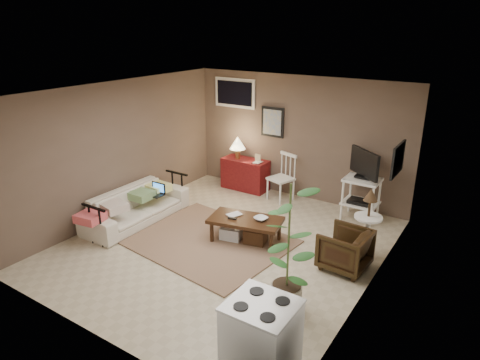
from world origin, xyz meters
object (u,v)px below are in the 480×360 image
Objects in this scene: red_console at (245,171)px; armchair at (345,248)px; spindle_chair at (281,179)px; tv_stand at (362,184)px; potted_plant at (288,245)px; coffee_table at (245,228)px; side_table at (369,215)px; sofa at (136,201)px; stove at (261,340)px.

armchair is (2.87, -1.87, -0.06)m from red_console.
spindle_chair is at bearing -128.48° from armchair.
potted_plant is at bearing -88.25° from tv_stand.
side_table is (1.75, 0.60, 0.43)m from coffee_table.
red_console is 1.72× the size of armchair.
red_console is at bearing -17.32° from sofa.
tv_stand reaches higher than red_console.
red_console is 1.03× the size of side_table.
coffee_table is 1.90× the size of armchair.
tv_stand is 1.52× the size of stove.
stove is (0.36, -4.07, -0.26)m from tv_stand.
stove is at bearing -64.61° from spindle_chair.
tv_stand is at bearing 95.03° from stove.
red_console is 1.33× the size of stove.
armchair is (3.61, 0.51, -0.06)m from sofa.
red_console is at bearing 176.56° from tv_stand.
side_table is at bearing 87.25° from stove.
sofa is 1.54× the size of tv_stand.
spindle_chair is (0.93, -0.11, 0.05)m from red_console.
sofa is 2.34× the size of stove.
side_table is at bearing -75.08° from sofa.
coffee_table is at bearing -78.80° from sofa.
coffee_table is at bearing -82.48° from armchair.
coffee_table is 1.11× the size of red_console.
spindle_chair is 1.11× the size of stove.
tv_stand is at bearing 112.06° from side_table.
sofa is 3.65m from armchair.
coffee_table is at bearing -160.95° from side_table.
tv_stand reaches higher than spindle_chair.
red_console is 3.33m from side_table.
spindle_chair is 1.43× the size of armchair.
coffee_table is 1.61m from armchair.
stove is at bearing -84.97° from tv_stand.
potted_plant is (0.09, -3.01, 0.21)m from tv_stand.
spindle_chair reaches higher than sofa.
stove is at bearing -55.70° from red_console.
spindle_chair is 4.55m from stove.
stove is at bearing -117.03° from sofa.
tv_stand reaches higher than side_table.
sofa is 1.76× the size of red_console.
side_table is at bearing -24.47° from red_console.
side_table reaches higher than spindle_chair.
armchair is 0.77× the size of stove.
red_console is 3.43m from armchair.
spindle_chair reaches higher than armchair.
coffee_table is at bearing 125.63° from stove.
spindle_chair is at bearing -36.36° from sofa.
armchair is at bearing -106.44° from side_table.
spindle_chair is 2.45m from side_table.
potted_plant is 1.19m from stove.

